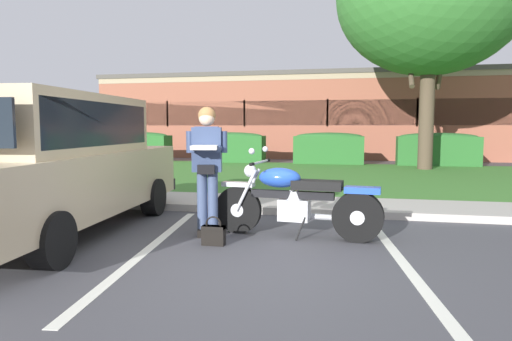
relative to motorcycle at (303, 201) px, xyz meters
name	(u,v)px	position (x,y,z in m)	size (l,w,h in m)	color
ground_plane	(244,260)	(-0.51, -1.14, -0.48)	(140.00, 140.00, 0.00)	#424247
curb_strip	(282,211)	(-0.51, 1.52, -0.42)	(60.00, 0.20, 0.12)	#ADA89E
concrete_walk	(289,204)	(-0.51, 2.37, -0.44)	(60.00, 1.50, 0.08)	#ADA89E
grass_lawn	(313,176)	(-0.51, 7.43, -0.45)	(60.00, 8.63, 0.06)	#3D752D
stall_stripe_0	(149,248)	(-1.72, -0.94, -0.48)	(0.12, 4.40, 0.01)	silver
stall_stripe_1	(404,264)	(1.18, -0.94, -0.48)	(0.12, 4.40, 0.01)	silver
motorcycle	(303,201)	(0.00, 0.00, 0.00)	(2.24, 0.82, 1.18)	black
rider_person	(207,160)	(-1.24, -0.19, 0.53)	(0.53, 0.63, 1.70)	black
handbag	(214,233)	(-1.02, -0.62, -0.34)	(0.28, 0.13, 0.36)	black
parked_suv_adjacent	(48,164)	(-3.33, -0.54, 0.48)	(2.29, 4.97, 1.86)	tan
hedge_left	(139,146)	(-8.13, 11.72, 0.17)	(2.61, 0.90, 1.24)	#286028
hedge_center_left	(230,147)	(-4.22, 11.72, 0.17)	(2.79, 0.90, 1.24)	#286028
hedge_center_right	(329,148)	(-0.30, 11.72, 0.17)	(2.62, 0.90, 1.24)	#286028
hedge_right	(438,149)	(3.61, 11.72, 0.17)	(2.85, 0.90, 1.24)	#286028
brick_building	(332,117)	(-0.53, 18.71, 1.50)	(22.18, 8.72, 3.96)	#93513D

